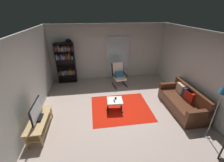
# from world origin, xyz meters

# --- Properties ---
(ground_plane) EXTENTS (7.02, 7.02, 0.00)m
(ground_plane) POSITION_xyz_m (0.00, 0.00, 0.00)
(ground_plane) COLOR #AF9A90
(wall_back) EXTENTS (5.60, 0.06, 2.60)m
(wall_back) POSITION_xyz_m (0.00, 2.90, 1.30)
(wall_back) COLOR silver
(wall_back) RESTS_ON ground
(wall_left) EXTENTS (0.06, 6.00, 2.60)m
(wall_left) POSITION_xyz_m (-2.70, 0.00, 1.30)
(wall_left) COLOR silver
(wall_left) RESTS_ON ground
(wall_right) EXTENTS (0.06, 6.00, 2.60)m
(wall_right) POSITION_xyz_m (2.70, 0.00, 1.30)
(wall_right) COLOR silver
(wall_right) RESTS_ON ground
(glass_door_panel) EXTENTS (1.10, 0.01, 2.00)m
(glass_door_panel) POSITION_xyz_m (0.48, 2.83, 1.05)
(glass_door_panel) COLOR silver
(area_rug) EXTENTS (2.03, 1.75, 0.01)m
(area_rug) POSITION_xyz_m (0.11, 0.22, 0.00)
(area_rug) COLOR red
(area_rug) RESTS_ON ground
(tv_stand) EXTENTS (0.45, 1.26, 0.45)m
(tv_stand) POSITION_xyz_m (-2.37, -0.49, 0.30)
(tv_stand) COLOR tan
(tv_stand) RESTS_ON ground
(television) EXTENTS (0.20, 0.82, 0.52)m
(television) POSITION_xyz_m (-2.36, -0.49, 0.69)
(television) COLOR black
(television) RESTS_ON tv_stand
(bookshelf_near_tv) EXTENTS (0.83, 0.30, 1.85)m
(bookshelf_near_tv) POSITION_xyz_m (-1.98, 2.69, 1.01)
(bookshelf_near_tv) COLOR black
(bookshelf_near_tv) RESTS_ON ground
(leather_sofa) EXTENTS (0.81, 1.87, 0.82)m
(leather_sofa) POSITION_xyz_m (2.21, -0.13, 0.31)
(leather_sofa) COLOR #552F1C
(leather_sofa) RESTS_ON ground
(lounge_armchair) EXTENTS (0.66, 0.74, 1.02)m
(lounge_armchair) POSITION_xyz_m (0.37, 2.03, 0.53)
(lounge_armchair) COLOR black
(lounge_armchair) RESTS_ON ground
(ottoman) EXTENTS (0.55, 0.51, 0.38)m
(ottoman) POSITION_xyz_m (-0.11, 0.20, 0.31)
(ottoman) COLOR white
(ottoman) RESTS_ON ground
(tv_remote) EXTENTS (0.04, 0.15, 0.02)m
(tv_remote) POSITION_xyz_m (-0.14, 0.13, 0.39)
(tv_remote) COLOR black
(tv_remote) RESTS_ON ottoman
(cell_phone) EXTENTS (0.09, 0.15, 0.01)m
(cell_phone) POSITION_xyz_m (-0.07, 0.29, 0.39)
(cell_phone) COLOR black
(cell_phone) RESTS_ON ottoman
(floor_lamp_by_sofa) EXTENTS (0.23, 0.23, 1.64)m
(floor_lamp_by_sofa) POSITION_xyz_m (2.23, -1.35, 1.38)
(floor_lamp_by_sofa) COLOR #A5A5AD
(floor_lamp_by_sofa) RESTS_ON ground
(wall_clock) EXTENTS (0.29, 0.03, 0.29)m
(wall_clock) POSITION_xyz_m (-1.76, 2.82, 1.85)
(wall_clock) COLOR silver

